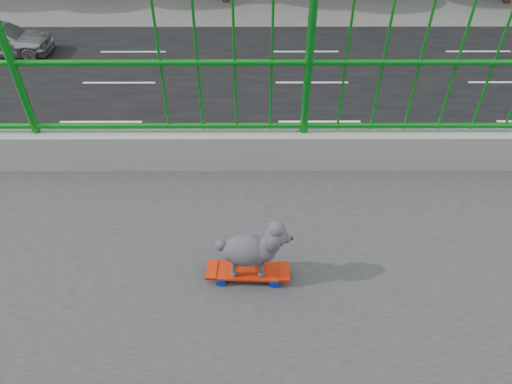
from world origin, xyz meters
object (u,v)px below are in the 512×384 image
at_px(car_4, 1,38).
at_px(poodle, 252,248).
at_px(car_0, 169,253).
at_px(car_5, 38,252).
at_px(skateboard, 248,272).

bearing_deg(car_4, poodle, -148.38).
height_order(car_0, car_5, car_5).
bearing_deg(poodle, car_5, -135.53).
distance_m(poodle, car_0, 8.92).
relative_size(poodle, car_0, 0.10).
height_order(poodle, car_0, poodle).
bearing_deg(skateboard, car_5, -135.65).
relative_size(skateboard, car_5, 0.10).
bearing_deg(poodle, car_0, -158.05).
bearing_deg(car_5, poodle, 42.33).
xyz_separation_m(car_4, car_5, (12.80, 6.19, 0.04)).
bearing_deg(car_0, car_5, -90.00).
bearing_deg(car_0, car_4, -143.86).
relative_size(poodle, car_5, 0.09).
distance_m(car_0, car_5, 3.16).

